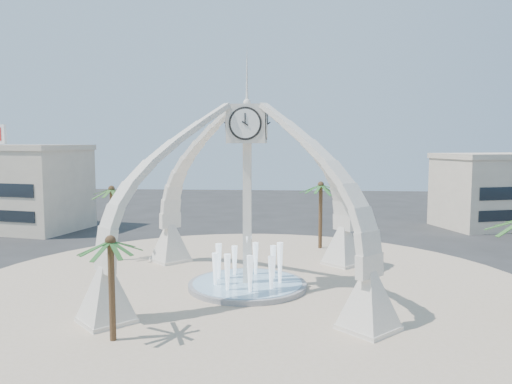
# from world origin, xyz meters

# --- Properties ---
(ground) EXTENTS (140.00, 140.00, 0.00)m
(ground) POSITION_xyz_m (0.00, 0.00, 0.00)
(ground) COLOR #282828
(ground) RESTS_ON ground
(plaza) EXTENTS (40.00, 40.00, 0.06)m
(plaza) POSITION_xyz_m (0.00, 0.00, 0.03)
(plaza) COLOR #C3A991
(plaza) RESTS_ON ground
(clock_tower) EXTENTS (17.94, 17.94, 16.30)m
(clock_tower) POSITION_xyz_m (-0.00, -0.00, 6.49)
(clock_tower) COLOR silver
(clock_tower) RESTS_ON ground
(fountain) EXTENTS (8.00, 8.00, 3.62)m
(fountain) POSITION_xyz_m (0.00, 0.00, 0.29)
(fountain) COLOR #99989B
(fountain) RESTS_ON ground
(palm_west) EXTENTS (4.31, 4.31, 6.69)m
(palm_west) POSITION_xyz_m (-11.92, 6.99, 5.93)
(palm_west) COLOR brown
(palm_west) RESTS_ON ground
(palm_north) EXTENTS (4.45, 4.45, 6.69)m
(palm_north) POSITION_xyz_m (5.54, 13.20, 5.89)
(palm_north) COLOR brown
(palm_north) RESTS_ON ground
(palm_south) EXTENTS (4.19, 4.19, 5.71)m
(palm_south) POSITION_xyz_m (-5.80, -9.51, 5.00)
(palm_south) COLOR brown
(palm_south) RESTS_ON ground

